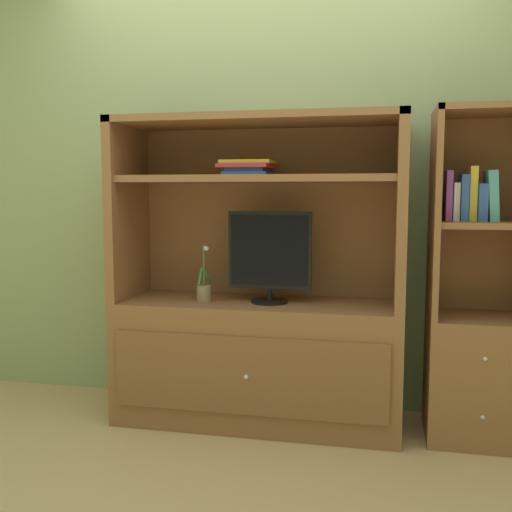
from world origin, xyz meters
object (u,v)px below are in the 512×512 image
Objects in this scene: tv_monitor at (270,255)px; bookshelf_tall at (478,333)px; media_console at (258,327)px; potted_plant at (204,290)px; upright_book_row at (472,198)px; magazine_stack at (248,168)px.

tv_monitor is 1.12m from bookshelf_tall.
bookshelf_tall is at bearing 0.14° from media_console.
media_console reaches higher than tv_monitor.
upright_book_row is (1.35, 0.06, 0.50)m from potted_plant.
media_console is at bearing 179.65° from upright_book_row.
bookshelf_tall reaches higher than potted_plant.
media_console is 1.27m from upright_book_row.
bookshelf_tall reaches higher than magazine_stack.
tv_monitor reaches higher than potted_plant.
media_console reaches higher than magazine_stack.
magazine_stack is 1.44m from bookshelf_tall.
magazine_stack is (-0.05, -0.01, 0.85)m from media_console.
tv_monitor is 0.40m from potted_plant.
upright_book_row is at bearing 0.16° from magazine_stack.
media_console is 0.35m from potted_plant.
upright_book_row is at bearing 2.54° from potted_plant.
media_console is 6.09× the size of upright_book_row.
media_console is 0.40m from tv_monitor.
magazine_stack is (0.23, 0.06, 0.65)m from potted_plant.
magazine_stack is at bearing 172.54° from tv_monitor.
tv_monitor is at bearing -20.61° from media_console.
media_console is at bearing 10.73° from magazine_stack.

